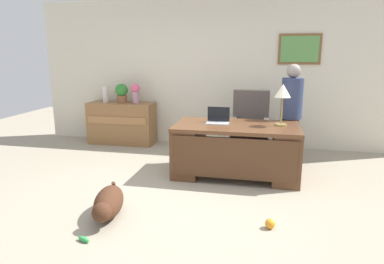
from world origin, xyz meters
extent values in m
plane|color=#9E937F|center=(0.00, 0.00, 0.00)|extent=(12.00, 12.00, 0.00)
cube|color=beige|center=(0.00, 2.60, 1.35)|extent=(7.00, 0.12, 2.70)
cube|color=brown|center=(1.40, 2.52, 1.79)|extent=(0.72, 0.03, 0.52)
cube|color=#5B974C|center=(1.40, 2.50, 1.79)|extent=(0.64, 0.01, 0.44)
cube|color=brown|center=(0.49, 0.90, 0.72)|extent=(1.74, 0.94, 0.05)
cube|color=brown|center=(-0.20, 0.90, 0.35)|extent=(0.36, 0.88, 0.69)
cube|color=brown|center=(1.18, 0.90, 0.35)|extent=(0.36, 0.88, 0.69)
cube|color=#4E2F1C|center=(0.49, 0.46, 0.38)|extent=(1.64, 0.04, 0.55)
cube|color=olive|center=(-1.83, 2.25, 0.40)|extent=(1.26, 0.48, 0.80)
cube|color=#A16F40|center=(-1.83, 2.00, 0.49)|extent=(1.16, 0.02, 0.14)
cube|color=#564C47|center=(0.63, 1.75, 0.37)|extent=(0.60, 0.58, 0.18)
cylinder|color=black|center=(0.63, 1.75, 0.14)|extent=(0.10, 0.10, 0.28)
cylinder|color=black|center=(0.63, 1.75, 0.03)|extent=(0.52, 0.52, 0.05)
cube|color=#564C47|center=(0.63, 1.99, 0.79)|extent=(0.60, 0.12, 0.66)
cube|color=#564C47|center=(0.37, 1.75, 0.57)|extent=(0.08, 0.50, 0.22)
cube|color=#564C47|center=(0.89, 1.75, 0.57)|extent=(0.08, 0.50, 0.22)
cylinder|color=#262323|center=(1.26, 1.51, 0.38)|extent=(0.26, 0.26, 0.75)
cylinder|color=navy|center=(1.26, 1.51, 1.06)|extent=(0.32, 0.32, 0.61)
sphere|color=gray|center=(1.26, 1.51, 1.47)|extent=(0.21, 0.21, 0.21)
ellipsoid|color=#472819|center=(-0.75, -0.66, 0.15)|extent=(0.45, 0.71, 0.30)
sphere|color=#472819|center=(-0.67, -0.98, 0.19)|extent=(0.20, 0.20, 0.20)
cylinder|color=#472819|center=(-0.83, -0.34, 0.17)|extent=(0.08, 0.15, 0.21)
cube|color=#B2B5BA|center=(0.21, 0.92, 0.75)|extent=(0.32, 0.22, 0.01)
cube|color=black|center=(0.21, 1.03, 0.86)|extent=(0.32, 0.01, 0.21)
cylinder|color=#9E8447|center=(1.09, 0.97, 0.76)|extent=(0.16, 0.16, 0.02)
cylinder|color=#9E8447|center=(1.09, 0.97, 0.95)|extent=(0.02, 0.02, 0.37)
cone|color=silver|center=(1.09, 0.97, 1.23)|extent=(0.22, 0.22, 0.18)
cylinder|color=#B989A0|center=(-1.54, 2.25, 0.90)|extent=(0.13, 0.13, 0.21)
sphere|color=#EE5F8A|center=(-1.54, 2.25, 1.08)|extent=(0.17, 0.17, 0.17)
cylinder|color=silver|center=(-2.15, 2.25, 0.95)|extent=(0.11, 0.11, 0.30)
cylinder|color=brown|center=(-1.81, 2.25, 0.87)|extent=(0.18, 0.18, 0.14)
sphere|color=#328333|center=(-1.81, 2.25, 1.04)|extent=(0.24, 0.24, 0.24)
sphere|color=orange|center=(0.97, -0.60, 0.05)|extent=(0.10, 0.10, 0.10)
ellipsoid|color=green|center=(-0.75, -1.22, 0.03)|extent=(0.15, 0.09, 0.05)
camera|label=1|loc=(0.86, -3.87, 1.74)|focal=32.28mm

